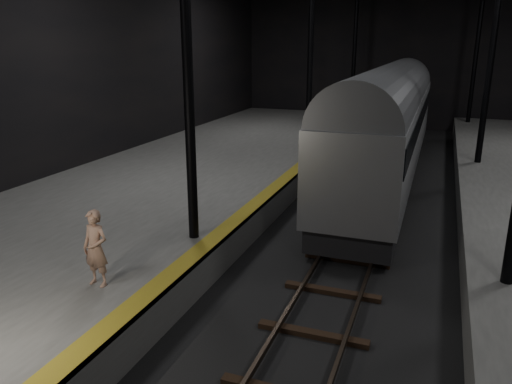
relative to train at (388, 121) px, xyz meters
The scene contains 6 objects.
ground 7.33m from the train, 90.00° to the right, with size 44.00×44.00×0.00m, color black.
platform_left 10.36m from the train, 137.89° to the right, with size 9.00×43.80×1.00m, color #52524F.
tactile_strip 7.73m from the train, 115.61° to the right, with size 0.50×43.80×0.01m, color #9A931C.
track 7.30m from the train, 90.00° to the right, with size 2.40×43.00×0.24m.
train is the anchor object (origin of this frame).
woman 14.68m from the train, 107.73° to the right, with size 0.61×0.40×1.68m, color tan.
Camera 1 is at (2.08, -15.12, 6.03)m, focal length 35.00 mm.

